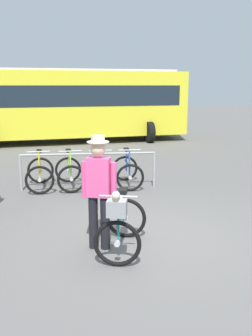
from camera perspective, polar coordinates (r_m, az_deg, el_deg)
name	(u,v)px	position (r m, az deg, el deg)	size (l,w,h in m)	color
ground_plane	(147,237)	(6.30, 3.16, -10.29)	(80.00, 80.00, 0.00)	#605E5B
bike_rack_rail	(88,162)	(8.95, -5.68, 0.95)	(3.21, 0.17, 0.88)	#99999E
racked_bike_yellow	(40,173)	(9.25, -12.83, -0.81)	(0.72, 1.15, 0.98)	black
racked_bike_lime	(70,173)	(9.19, -8.49, -0.71)	(0.74, 1.15, 0.97)	black
racked_bike_black	(99,172)	(9.19, -4.13, -0.61)	(0.71, 1.13, 0.97)	black
racked_bike_blue	(127,171)	(9.25, 0.21, -0.50)	(0.69, 1.13, 0.98)	black
featured_bicycle	(121,223)	(5.51, -0.79, -8.24)	(0.92, 1.25, 1.09)	black
person_with_featured_bike	(99,188)	(5.59, -4.13, -3.01)	(0.51, 0.32, 1.72)	black
bus_distant	(69,101)	(16.76, -8.54, 9.89)	(10.23, 4.22, 3.08)	yellow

